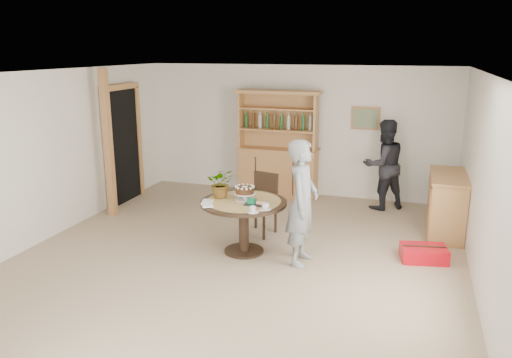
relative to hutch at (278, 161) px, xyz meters
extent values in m
plane|color=tan|center=(0.30, -3.24, -0.69)|extent=(7.00, 7.00, 0.00)
cube|color=white|center=(0.30, 0.26, 0.56)|extent=(6.00, 0.04, 2.50)
cube|color=white|center=(0.30, -6.74, 0.56)|extent=(6.00, 0.04, 2.50)
cube|color=white|center=(-2.70, -3.24, 0.56)|extent=(0.04, 7.00, 2.50)
cube|color=white|center=(3.30, -3.24, 0.56)|extent=(0.04, 7.00, 2.50)
cube|color=white|center=(0.30, -3.24, 1.81)|extent=(6.00, 7.00, 0.04)
cube|color=tan|center=(1.60, 0.23, 0.86)|extent=(0.52, 0.03, 0.42)
cube|color=#59724C|center=(1.60, 0.21, 0.86)|extent=(0.44, 0.02, 0.34)
cube|color=black|center=(-2.64, -1.24, 0.36)|extent=(0.10, 0.90, 2.10)
cube|color=tan|center=(-2.62, -1.74, 0.36)|extent=(0.12, 0.10, 2.10)
cube|color=tan|center=(-2.62, -0.74, 0.36)|extent=(0.12, 0.10, 2.10)
cube|color=tan|center=(-2.62, -1.24, 1.44)|extent=(0.12, 1.10, 0.10)
cube|color=tan|center=(-2.40, -2.04, 0.56)|extent=(0.12, 0.12, 2.50)
cube|color=tan|center=(0.00, 0.00, -0.24)|extent=(1.50, 0.50, 0.90)
cube|color=tan|center=(0.00, 0.00, 0.23)|extent=(1.56, 0.54, 0.04)
cube|color=tan|center=(0.00, 0.10, 0.78)|extent=(1.50, 0.04, 1.06)
cube|color=tan|center=(-0.73, -0.05, 0.78)|extent=(0.04, 0.34, 1.06)
cube|color=tan|center=(0.73, -0.05, 0.78)|extent=(0.04, 0.34, 1.06)
cube|color=tan|center=(0.00, -0.05, 0.61)|extent=(1.44, 0.32, 0.03)
cube|color=tan|center=(0.00, -0.05, 1.01)|extent=(1.44, 0.32, 0.03)
cube|color=tan|center=(0.00, -0.05, 1.32)|extent=(1.62, 0.40, 0.06)
cylinder|color=#194C1E|center=(-0.56, -0.05, 0.77)|extent=(0.07, 0.07, 0.28)
cylinder|color=#4C2D14|center=(-0.40, -0.05, 0.77)|extent=(0.07, 0.07, 0.28)
cylinder|color=#B2BFB2|center=(-0.24, -0.05, 0.77)|extent=(0.07, 0.07, 0.28)
cylinder|color=#194C1E|center=(-0.08, -0.05, 0.77)|extent=(0.07, 0.07, 0.28)
cylinder|color=#4C2D14|center=(0.08, -0.05, 0.77)|extent=(0.07, 0.07, 0.28)
cylinder|color=#B2BFB2|center=(0.24, -0.05, 0.77)|extent=(0.07, 0.07, 0.28)
cylinder|color=#194C1E|center=(0.40, -0.05, 0.77)|extent=(0.07, 0.07, 0.28)
cylinder|color=#4C2D14|center=(0.56, -0.05, 0.77)|extent=(0.07, 0.07, 0.28)
cube|color=tan|center=(3.04, -1.24, -0.24)|extent=(0.50, 1.20, 0.90)
cube|color=tan|center=(3.04, -1.24, 0.23)|extent=(0.54, 1.26, 0.04)
cylinder|color=black|center=(0.30, -2.89, 0.04)|extent=(1.20, 1.20, 0.04)
cylinder|color=black|center=(0.30, -2.89, -0.33)|extent=(0.14, 0.14, 0.70)
cylinder|color=black|center=(0.30, -2.89, -0.67)|extent=(0.56, 0.56, 0.03)
cylinder|color=tan|center=(0.30, -2.89, 0.07)|extent=(1.04, 1.04, 0.01)
cube|color=black|center=(0.30, -2.14, -0.24)|extent=(0.51, 0.51, 0.04)
cube|color=black|center=(0.34, -1.96, 0.01)|extent=(0.42, 0.13, 0.46)
cube|color=black|center=(0.34, -1.96, 0.23)|extent=(0.42, 0.14, 0.05)
cube|color=black|center=(0.08, -2.28, -0.47)|extent=(0.03, 0.03, 0.44)
cube|color=black|center=(0.43, -2.36, -0.47)|extent=(0.03, 0.03, 0.44)
cube|color=black|center=(0.17, -1.93, -0.47)|extent=(0.03, 0.04, 0.44)
cube|color=black|center=(0.52, -2.01, -0.47)|extent=(0.03, 0.04, 0.44)
cylinder|color=white|center=(0.30, -2.84, 0.08)|extent=(0.28, 0.28, 0.01)
cylinder|color=white|center=(0.30, -2.84, 0.12)|extent=(0.05, 0.05, 0.08)
cylinder|color=white|center=(0.30, -2.84, 0.16)|extent=(0.30, 0.30, 0.01)
cylinder|color=#462514|center=(0.30, -2.84, 0.21)|extent=(0.26, 0.26, 0.09)
cylinder|color=white|center=(0.30, -2.84, 0.26)|extent=(0.08, 0.08, 0.01)
sphere|color=white|center=(0.42, -2.84, 0.26)|extent=(0.04, 0.04, 0.04)
sphere|color=white|center=(0.40, -2.78, 0.26)|extent=(0.04, 0.04, 0.04)
sphere|color=white|center=(0.36, -2.74, 0.26)|extent=(0.04, 0.04, 0.04)
sphere|color=white|center=(0.30, -2.72, 0.26)|extent=(0.04, 0.04, 0.04)
sphere|color=white|center=(0.24, -2.74, 0.26)|extent=(0.04, 0.04, 0.04)
sphere|color=white|center=(0.20, -2.78, 0.26)|extent=(0.04, 0.04, 0.04)
sphere|color=white|center=(0.18, -2.84, 0.26)|extent=(0.04, 0.04, 0.04)
sphere|color=white|center=(0.20, -2.90, 0.26)|extent=(0.04, 0.04, 0.04)
sphere|color=white|center=(0.24, -2.95, 0.26)|extent=(0.04, 0.04, 0.04)
sphere|color=white|center=(0.30, -2.96, 0.26)|extent=(0.04, 0.04, 0.04)
sphere|color=white|center=(0.36, -2.95, 0.26)|extent=(0.04, 0.04, 0.04)
sphere|color=white|center=(0.40, -2.90, 0.26)|extent=(0.04, 0.04, 0.04)
imported|color=#3F7233|center=(-0.05, -2.84, 0.28)|extent=(0.47, 0.44, 0.42)
cube|color=black|center=(0.52, -3.01, 0.08)|extent=(0.30, 0.20, 0.01)
cube|color=#0C7140|center=(0.46, -3.01, 0.11)|extent=(0.10, 0.10, 0.06)
cube|color=#0C7140|center=(0.46, -3.01, 0.15)|extent=(0.11, 0.02, 0.01)
cylinder|color=silver|center=(0.70, -3.17, 0.08)|extent=(0.15, 0.15, 0.01)
imported|color=silver|center=(0.70, -3.17, 0.12)|extent=(0.10, 0.10, 0.08)
cylinder|color=silver|center=(0.58, -3.34, 0.08)|extent=(0.15, 0.15, 0.01)
imported|color=silver|center=(0.58, -3.34, 0.12)|extent=(0.08, 0.08, 0.07)
cube|color=white|center=(-0.15, -3.09, 0.09)|extent=(0.14, 0.08, 0.03)
cube|color=white|center=(-0.12, -3.21, 0.09)|extent=(0.16, 0.11, 0.03)
cube|color=white|center=(-0.06, -3.31, 0.09)|extent=(0.16, 0.14, 0.03)
imported|color=gray|center=(1.15, -2.99, 0.15)|extent=(0.42, 0.62, 1.68)
imported|color=black|center=(2.01, -0.24, 0.12)|extent=(0.99, 0.95, 1.61)
cube|color=red|center=(2.73, -2.43, -0.59)|extent=(0.67, 0.51, 0.20)
cube|color=black|center=(2.73, -2.43, -0.48)|extent=(0.56, 0.15, 0.01)
camera|label=1|loc=(2.47, -9.12, 2.11)|focal=35.00mm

